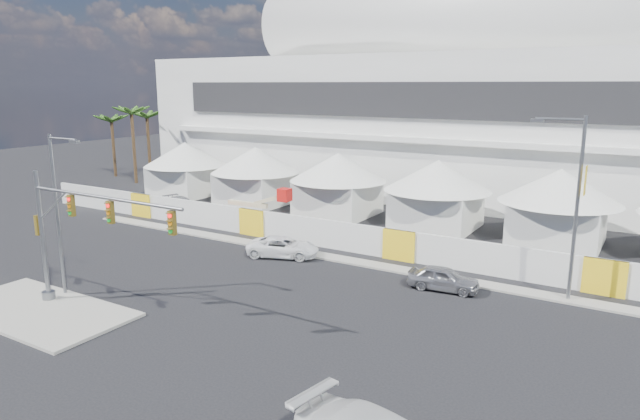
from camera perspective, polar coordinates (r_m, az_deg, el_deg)
The scene contains 13 objects.
ground at distance 29.53m, azimuth -14.96°, elevation -10.24°, with size 160.00×160.00×0.00m, color black.
median_island at distance 32.33m, azimuth -26.38°, elevation -9.00°, with size 10.00×5.00×0.15m, color gray.
stadium at distance 61.14m, azimuth 20.95°, elevation 10.03°, with size 80.00×24.80×21.98m.
tent_row at distance 47.52m, azimuth 6.54°, elevation 2.64°, with size 53.40×8.40×5.40m.
hoarding_fence at distance 37.33m, azimuth 7.96°, elevation -3.49°, with size 70.00×0.25×2.00m, color silver.
palm_cluster at distance 72.07m, azimuth -16.91°, elevation 8.51°, with size 10.60×10.60×8.55m.
sedan_silver at distance 32.52m, azimuth 12.23°, elevation -6.70°, with size 3.92×1.58×1.34m, color #9B9B9F.
pickup_curb at distance 37.85m, azimuth -3.72°, elevation -3.71°, with size 4.73×2.18×1.31m, color white.
lot_car_c at distance 52.57m, azimuth -13.67°, elevation 0.54°, with size 4.44×1.80×1.29m, color #AFAFB4.
traffic_mast at distance 30.59m, azimuth -23.73°, elevation -2.17°, with size 10.40×0.66×6.80m.
streetlight_median at distance 32.71m, azimuth -24.66°, elevation 0.53°, with size 2.37×0.24×8.56m.
streetlight_curb at distance 31.76m, azimuth 24.00°, elevation 1.29°, with size 2.87×0.65×9.69m.
boom_lift at distance 45.87m, azimuth -7.74°, elevation -0.57°, with size 6.86×1.68×3.48m.
Camera 1 is at (20.08, -18.54, 11.18)m, focal length 32.00 mm.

